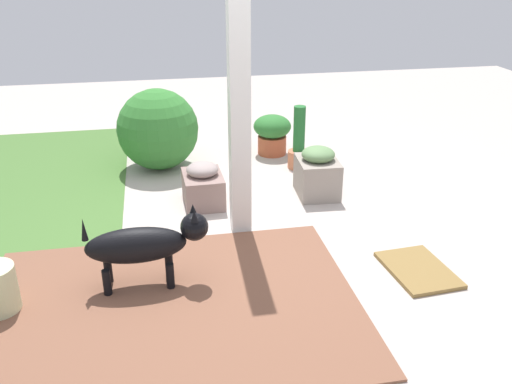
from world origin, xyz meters
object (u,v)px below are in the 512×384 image
at_px(porch_pillar, 239,71).
at_px(dog, 145,244).
at_px(stone_planter_mid, 203,185).
at_px(doormat, 418,270).
at_px(terracotta_pot_tall, 299,146).
at_px(stone_planter_nearest, 317,173).
at_px(terracotta_pot_broad, 272,132).
at_px(round_shrub, 158,129).

relative_size(porch_pillar, dog, 3.15).
xyz_separation_m(porch_pillar, stone_planter_mid, (0.53, 0.25, -1.12)).
distance_m(dog, doormat, 1.93).
height_order(porch_pillar, terracotta_pot_tall, porch_pillar).
relative_size(stone_planter_nearest, terracotta_pot_broad, 1.06).
xyz_separation_m(stone_planter_nearest, terracotta_pot_broad, (1.17, 0.17, 0.03)).
distance_m(round_shrub, dog, 2.24).
distance_m(stone_planter_mid, terracotta_pot_broad, 1.47).
bearing_deg(porch_pillar, dog, 133.70).
bearing_deg(stone_planter_nearest, terracotta_pot_tall, -0.54).
height_order(round_shrub, dog, round_shrub).
height_order(round_shrub, terracotta_pot_tall, round_shrub).
relative_size(stone_planter_nearest, dog, 0.57).
height_order(terracotta_pot_broad, terracotta_pot_tall, terracotta_pot_tall).
distance_m(round_shrub, terracotta_pot_tall, 1.46).
bearing_deg(doormat, stone_planter_nearest, 12.90).
bearing_deg(dog, doormat, -95.49).
xyz_separation_m(stone_planter_mid, doormat, (-1.44, -1.39, -0.16)).
xyz_separation_m(stone_planter_nearest, doormat, (-1.44, -0.33, -0.20)).
height_order(terracotta_pot_tall, doormat, terracotta_pot_tall).
xyz_separation_m(porch_pillar, dog, (-0.72, 0.76, -0.97)).
xyz_separation_m(stone_planter_nearest, dog, (-1.25, 1.56, 0.11)).
height_order(stone_planter_mid, round_shrub, round_shrub).
bearing_deg(terracotta_pot_broad, dog, 150.11).
distance_m(porch_pillar, terracotta_pot_broad, 2.09).
distance_m(stone_planter_mid, round_shrub, 1.07).
bearing_deg(terracotta_pot_broad, terracotta_pot_tall, -159.28).
height_order(terracotta_pot_broad, doormat, terracotta_pot_broad).
relative_size(terracotta_pot_tall, doormat, 1.14).
xyz_separation_m(terracotta_pot_tall, doormat, (-2.13, -0.32, -0.22)).
height_order(terracotta_pot_tall, dog, terracotta_pot_tall).
bearing_deg(round_shrub, terracotta_pot_broad, -81.20).
relative_size(porch_pillar, stone_planter_nearest, 5.54).
height_order(stone_planter_mid, terracotta_pot_broad, terracotta_pot_broad).
height_order(stone_planter_mid, doormat, stone_planter_mid).
bearing_deg(dog, round_shrub, -3.82).
distance_m(stone_planter_nearest, round_shrub, 1.73).
bearing_deg(stone_planter_nearest, stone_planter_mid, 90.03).
relative_size(terracotta_pot_broad, dog, 0.54).
bearing_deg(stone_planter_nearest, porch_pillar, 123.34).
bearing_deg(terracotta_pot_tall, doormat, -171.40).
relative_size(round_shrub, terracotta_pot_tall, 1.26).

